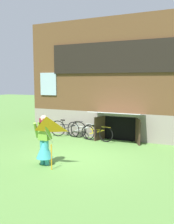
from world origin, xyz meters
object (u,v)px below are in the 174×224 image
(kite, at_px, (47,129))
(bicycle_yellow, at_px, (97,133))
(person, at_px, (44,144))
(bicycle_silver, at_px, (81,130))
(bicycle_black, at_px, (68,129))

(kite, distance_m, bicycle_yellow, 4.14)
(person, height_order, bicycle_silver, person)
(person, height_order, kite, person)
(bicycle_black, bearing_deg, bicycle_silver, -11.80)
(bicycle_yellow, bearing_deg, bicycle_silver, 176.90)
(kite, bearing_deg, bicycle_black, 110.95)
(kite, relative_size, bicycle_silver, 0.93)
(bicycle_yellow, xyz_separation_m, bicycle_silver, (-0.80, 0.11, 0.03))
(person, bearing_deg, bicycle_yellow, 60.47)
(kite, xyz_separation_m, bicycle_silver, (-0.88, 4.14, -0.89))
(person, distance_m, bicycle_yellow, 3.60)
(bicycle_silver, bearing_deg, bicycle_yellow, 5.49)
(person, height_order, bicycle_black, person)
(person, bearing_deg, kite, -72.58)
(person, relative_size, bicycle_yellow, 1.02)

